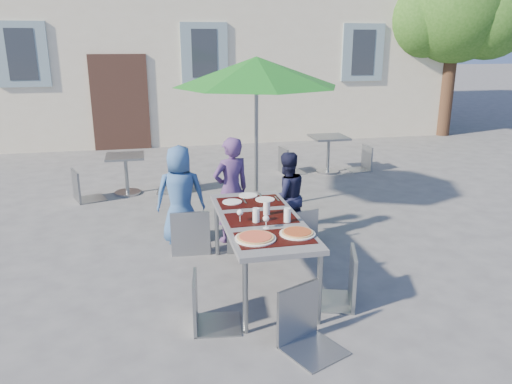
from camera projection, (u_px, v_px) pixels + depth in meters
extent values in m
plane|color=#4C4C4F|center=(294.00, 282.00, 5.37)|extent=(90.00, 90.00, 0.00)
cube|color=beige|center=(187.00, 6.00, 15.09)|extent=(13.00, 8.00, 7.00)
cube|color=#38221B|center=(120.00, 103.00, 11.61)|extent=(1.30, 0.06, 2.20)
cube|color=gray|center=(22.00, 54.00, 10.87)|extent=(1.10, 0.06, 1.40)
cube|color=#262B33|center=(21.00, 54.00, 10.86)|extent=(0.60, 0.04, 1.10)
cube|color=gray|center=(204.00, 53.00, 11.70)|extent=(1.10, 0.06, 1.40)
cube|color=#262B33|center=(204.00, 53.00, 11.69)|extent=(0.60, 0.04, 1.10)
cube|color=gray|center=(363.00, 53.00, 12.54)|extent=(1.10, 0.06, 1.40)
cube|color=#262B33|center=(363.00, 53.00, 12.52)|extent=(0.60, 0.04, 1.10)
cylinder|color=#3F291B|center=(448.00, 83.00, 13.32)|extent=(0.36, 0.36, 2.80)
sphere|color=#214F15|center=(456.00, 7.00, 12.76)|extent=(2.80, 2.80, 2.80)
sphere|color=#214F15|center=(420.00, 20.00, 12.96)|extent=(2.00, 2.00, 2.00)
sphere|color=#214F15|center=(489.00, 15.00, 12.59)|extent=(2.20, 2.20, 2.20)
cube|color=#494A4F|center=(261.00, 221.00, 5.11)|extent=(0.80, 1.85, 0.05)
cylinder|color=gray|center=(245.00, 297.00, 4.34)|extent=(0.05, 0.05, 0.70)
cylinder|color=gray|center=(319.00, 289.00, 4.49)|extent=(0.05, 0.05, 0.70)
cylinder|color=gray|center=(217.00, 228.00, 5.96)|extent=(0.05, 0.05, 0.70)
cylinder|color=gray|center=(272.00, 223.00, 6.10)|extent=(0.05, 0.05, 0.70)
cube|color=black|center=(274.00, 238.00, 4.59)|extent=(0.70, 0.42, 0.01)
cube|color=black|center=(261.00, 218.00, 5.11)|extent=(0.70, 0.42, 0.01)
cube|color=black|center=(250.00, 202.00, 5.62)|extent=(0.70, 0.42, 0.01)
cylinder|color=white|center=(255.00, 238.00, 4.56)|extent=(0.38, 0.38, 0.01)
cylinder|color=tan|center=(255.00, 237.00, 4.55)|extent=(0.34, 0.34, 0.01)
cylinder|color=#B02C11|center=(255.00, 236.00, 4.55)|extent=(0.30, 0.30, 0.01)
cylinder|color=white|center=(297.00, 233.00, 4.67)|extent=(0.34, 0.34, 0.01)
cylinder|color=tan|center=(297.00, 232.00, 4.67)|extent=(0.30, 0.30, 0.01)
cylinder|color=maroon|center=(297.00, 231.00, 4.67)|extent=(0.26, 0.26, 0.01)
cylinder|color=silver|center=(256.00, 215.00, 4.97)|extent=(0.07, 0.07, 0.15)
cylinder|color=silver|center=(267.00, 208.00, 5.18)|extent=(0.07, 0.07, 0.15)
cylinder|color=silver|center=(287.00, 215.00, 4.97)|extent=(0.07, 0.07, 0.15)
cylinder|color=silver|center=(240.00, 222.00, 5.01)|extent=(0.06, 0.06, 0.00)
cylinder|color=silver|center=(240.00, 218.00, 4.99)|extent=(0.01, 0.01, 0.08)
sphere|color=silver|center=(240.00, 212.00, 4.98)|extent=(0.06, 0.06, 0.06)
cylinder|color=silver|center=(266.00, 228.00, 4.84)|extent=(0.06, 0.06, 0.00)
cylinder|color=silver|center=(266.00, 224.00, 4.83)|extent=(0.01, 0.01, 0.08)
sphere|color=silver|center=(266.00, 218.00, 4.81)|extent=(0.06, 0.06, 0.06)
cylinder|color=white|center=(232.00, 202.00, 5.59)|extent=(0.22, 0.22, 0.01)
cube|color=#A2A4AA|center=(244.00, 201.00, 5.62)|extent=(0.02, 0.18, 0.00)
cylinder|color=white|center=(265.00, 199.00, 5.68)|extent=(0.22, 0.22, 0.01)
cube|color=#A2A4AA|center=(277.00, 199.00, 5.70)|extent=(0.02, 0.18, 0.00)
cylinder|color=white|center=(248.00, 195.00, 5.82)|extent=(0.22, 0.22, 0.01)
cube|color=#A2A4AA|center=(260.00, 195.00, 5.85)|extent=(0.02, 0.18, 0.00)
imported|color=#34598F|center=(180.00, 195.00, 6.28)|extent=(0.65, 0.45, 1.26)
imported|color=#4C3166|center=(231.00, 190.00, 6.31)|extent=(0.57, 0.46, 1.36)
imported|color=#161832|center=(286.00, 197.00, 6.38)|extent=(0.62, 0.43, 1.16)
cube|color=#91969C|center=(189.00, 211.00, 6.10)|extent=(0.50, 0.50, 0.03)
cube|color=#91969C|center=(189.00, 194.00, 5.81)|extent=(0.47, 0.07, 0.55)
cylinder|color=#91969C|center=(206.00, 224.00, 6.40)|extent=(0.02, 0.02, 0.49)
cylinder|color=#91969C|center=(174.00, 225.00, 6.34)|extent=(0.02, 0.02, 0.49)
cylinder|color=#91969C|center=(207.00, 235.00, 6.02)|extent=(0.02, 0.02, 0.49)
cylinder|color=#91969C|center=(174.00, 237.00, 5.96)|extent=(0.02, 0.02, 0.49)
cube|color=gray|center=(242.00, 217.00, 6.15)|extent=(0.43, 0.43, 0.03)
cube|color=gray|center=(242.00, 205.00, 5.91)|extent=(0.38, 0.09, 0.45)
cylinder|color=gray|center=(254.00, 228.00, 6.37)|extent=(0.02, 0.02, 0.39)
cylinder|color=gray|center=(229.00, 229.00, 6.35)|extent=(0.02, 0.02, 0.39)
cylinder|color=gray|center=(256.00, 238.00, 6.06)|extent=(0.02, 0.02, 0.39)
cylinder|color=gray|center=(229.00, 238.00, 6.04)|extent=(0.02, 0.02, 0.39)
cube|color=#93989F|center=(297.00, 210.00, 6.35)|extent=(0.49, 0.49, 0.03)
cube|color=#93989F|center=(305.00, 196.00, 6.12)|extent=(0.39, 0.13, 0.47)
cylinder|color=#93989F|center=(300.00, 220.00, 6.64)|extent=(0.02, 0.02, 0.42)
cylinder|color=#93989F|center=(278.00, 224.00, 6.48)|extent=(0.02, 0.02, 0.42)
cylinder|color=#93989F|center=(315.00, 228.00, 6.35)|extent=(0.02, 0.02, 0.42)
cylinder|color=#93989F|center=(292.00, 232.00, 6.20)|extent=(0.02, 0.02, 0.42)
cube|color=gray|center=(217.00, 282.00, 4.43)|extent=(0.46, 0.46, 0.03)
cube|color=gray|center=(193.00, 257.00, 4.34)|extent=(0.08, 0.41, 0.49)
cylinder|color=gray|center=(238.00, 314.00, 4.34)|extent=(0.02, 0.02, 0.43)
cylinder|color=gray|center=(236.00, 294.00, 4.68)|extent=(0.02, 0.02, 0.43)
cylinder|color=gray|center=(197.00, 315.00, 4.31)|extent=(0.02, 0.02, 0.43)
cylinder|color=gray|center=(198.00, 295.00, 4.65)|extent=(0.02, 0.02, 0.43)
cube|color=gray|center=(331.00, 256.00, 4.82)|extent=(0.59, 0.59, 0.03)
cube|color=gray|center=(356.00, 230.00, 4.72)|extent=(0.18, 0.45, 0.55)
cylinder|color=gray|center=(309.00, 270.00, 5.11)|extent=(0.02, 0.02, 0.49)
cylinder|color=gray|center=(309.00, 288.00, 4.73)|extent=(0.02, 0.02, 0.49)
cylinder|color=gray|center=(349.00, 272.00, 5.07)|extent=(0.02, 0.02, 0.49)
cylinder|color=gray|center=(352.00, 291.00, 4.69)|extent=(0.02, 0.02, 0.49)
cube|color=gray|center=(316.00, 301.00, 4.04)|extent=(0.58, 0.58, 0.03)
cube|color=gray|center=(299.00, 263.00, 4.12)|extent=(0.42, 0.21, 0.52)
cylinder|color=gray|center=(313.00, 346.00, 3.86)|extent=(0.02, 0.02, 0.46)
cylinder|color=gray|center=(347.00, 330.00, 4.07)|extent=(0.02, 0.02, 0.46)
cylinder|color=gray|center=(282.00, 325.00, 4.15)|extent=(0.02, 0.02, 0.46)
cylinder|color=gray|center=(316.00, 311.00, 4.36)|extent=(0.02, 0.02, 0.46)
cylinder|color=#A2A4AA|center=(256.00, 207.00, 7.66)|extent=(0.50, 0.50, 0.09)
cylinder|color=gray|center=(256.00, 142.00, 7.37)|extent=(0.06, 0.06, 2.12)
cone|color=#186D1D|center=(256.00, 71.00, 7.07)|extent=(2.41, 2.41, 0.41)
cylinder|color=#A2A4AA|center=(128.00, 193.00, 8.47)|extent=(0.44, 0.44, 0.04)
cylinder|color=gray|center=(127.00, 176.00, 8.39)|extent=(0.06, 0.06, 0.62)
cube|color=gray|center=(125.00, 156.00, 8.29)|extent=(0.62, 0.62, 0.04)
cube|color=slate|center=(88.00, 172.00, 8.03)|extent=(0.55, 0.55, 0.03)
cube|color=slate|center=(73.00, 158.00, 7.85)|extent=(0.17, 0.42, 0.52)
cylinder|color=slate|center=(104.00, 187.00, 8.04)|extent=(0.02, 0.02, 0.45)
cylinder|color=slate|center=(98.00, 182.00, 8.34)|extent=(0.02, 0.02, 0.45)
cylinder|color=slate|center=(80.00, 191.00, 7.85)|extent=(0.02, 0.02, 0.45)
cylinder|color=slate|center=(75.00, 185.00, 8.15)|extent=(0.02, 0.02, 0.45)
cube|color=gray|center=(169.00, 164.00, 8.49)|extent=(0.49, 0.49, 0.03)
cube|color=gray|center=(181.00, 149.00, 8.43)|extent=(0.08, 0.44, 0.53)
cylinder|color=gray|center=(159.00, 175.00, 8.72)|extent=(0.02, 0.02, 0.46)
cylinder|color=gray|center=(158.00, 181.00, 8.36)|extent=(0.02, 0.02, 0.46)
cylinder|color=gray|center=(181.00, 175.00, 8.76)|extent=(0.02, 0.02, 0.46)
cylinder|color=gray|center=(181.00, 181.00, 8.40)|extent=(0.02, 0.02, 0.46)
cylinder|color=#A2A4AA|center=(327.00, 171.00, 9.83)|extent=(0.44, 0.44, 0.04)
cylinder|color=gray|center=(328.00, 156.00, 9.73)|extent=(0.06, 0.06, 0.67)
cube|color=gray|center=(329.00, 137.00, 9.63)|extent=(0.67, 0.67, 0.04)
cube|color=gray|center=(293.00, 150.00, 9.68)|extent=(0.49, 0.49, 0.03)
cube|color=gray|center=(284.00, 137.00, 9.54)|extent=(0.09, 0.43, 0.51)
cylinder|color=gray|center=(305.00, 163.00, 9.64)|extent=(0.02, 0.02, 0.45)
cylinder|color=gray|center=(297.00, 159.00, 9.97)|extent=(0.02, 0.02, 0.45)
cylinder|color=gray|center=(288.00, 164.00, 9.52)|extent=(0.02, 0.02, 0.45)
cylinder|color=gray|center=(280.00, 160.00, 9.85)|extent=(0.02, 0.02, 0.45)
cube|color=gray|center=(359.00, 149.00, 9.87)|extent=(0.43, 0.43, 0.03)
cube|color=gray|center=(368.00, 136.00, 9.85)|extent=(0.06, 0.41, 0.49)
cylinder|color=gray|center=(346.00, 158.00, 10.05)|extent=(0.02, 0.02, 0.43)
cylinder|color=gray|center=(354.00, 162.00, 9.73)|extent=(0.02, 0.02, 0.43)
cylinder|color=gray|center=(362.00, 157.00, 10.14)|extent=(0.02, 0.02, 0.43)
cylinder|color=gray|center=(370.00, 161.00, 9.82)|extent=(0.02, 0.02, 0.43)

